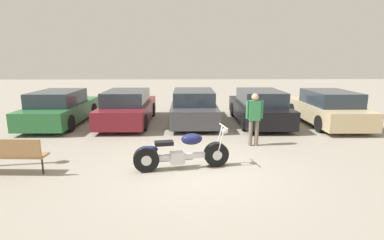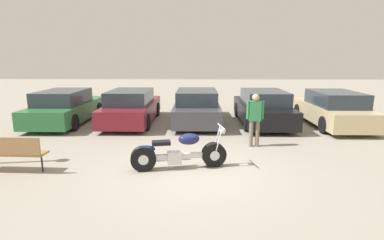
# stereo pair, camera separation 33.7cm
# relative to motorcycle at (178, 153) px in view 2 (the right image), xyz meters

# --- Properties ---
(ground_plane) EXTENTS (60.00, 60.00, 0.00)m
(ground_plane) POSITION_rel_motorcycle_xyz_m (0.43, -0.09, -0.40)
(ground_plane) COLOR gray
(motorcycle) EXTENTS (2.35, 0.84, 1.03)m
(motorcycle) POSITION_rel_motorcycle_xyz_m (0.00, 0.00, 0.00)
(motorcycle) COLOR black
(motorcycle) RESTS_ON ground_plane
(parked_car_green) EXTENTS (1.88, 4.54, 1.38)m
(parked_car_green) POSITION_rel_motorcycle_xyz_m (-4.98, 5.12, 0.24)
(parked_car_green) COLOR #286B38
(parked_car_green) RESTS_ON ground_plane
(parked_car_maroon) EXTENTS (1.88, 4.54, 1.38)m
(parked_car_maroon) POSITION_rel_motorcycle_xyz_m (-2.27, 5.23, 0.24)
(parked_car_maroon) COLOR maroon
(parked_car_maroon) RESTS_ON ground_plane
(parked_car_dark_grey) EXTENTS (1.88, 4.54, 1.38)m
(parked_car_dark_grey) POSITION_rel_motorcycle_xyz_m (0.44, 5.32, 0.24)
(parked_car_dark_grey) COLOR #3D3D42
(parked_car_dark_grey) RESTS_ON ground_plane
(parked_car_black) EXTENTS (1.88, 4.54, 1.38)m
(parked_car_black) POSITION_rel_motorcycle_xyz_m (3.15, 5.19, 0.24)
(parked_car_black) COLOR black
(parked_car_black) RESTS_ON ground_plane
(parked_car_champagne) EXTENTS (1.88, 4.54, 1.38)m
(parked_car_champagne) POSITION_rel_motorcycle_xyz_m (5.86, 4.90, 0.24)
(parked_car_champagne) COLOR #C6B284
(parked_car_champagne) RESTS_ON ground_plane
(park_bench) EXTENTS (1.70, 0.47, 0.89)m
(park_bench) POSITION_rel_motorcycle_xyz_m (-3.98, -0.33, 0.14)
(park_bench) COLOR #997047
(park_bench) RESTS_ON ground_plane
(person_standing) EXTENTS (0.52, 0.22, 1.63)m
(person_standing) POSITION_rel_motorcycle_xyz_m (2.21, 1.91, 0.56)
(person_standing) COLOR #726656
(person_standing) RESTS_ON ground_plane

